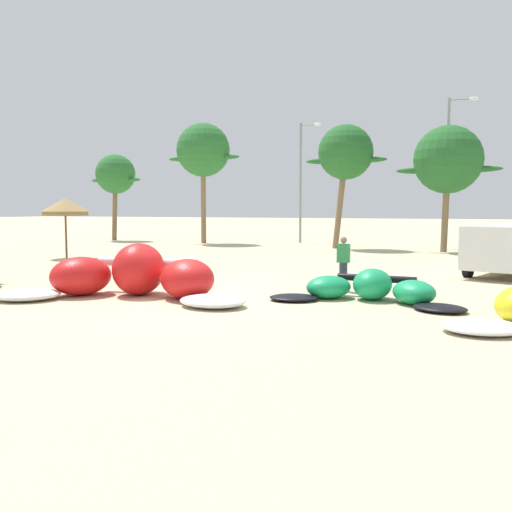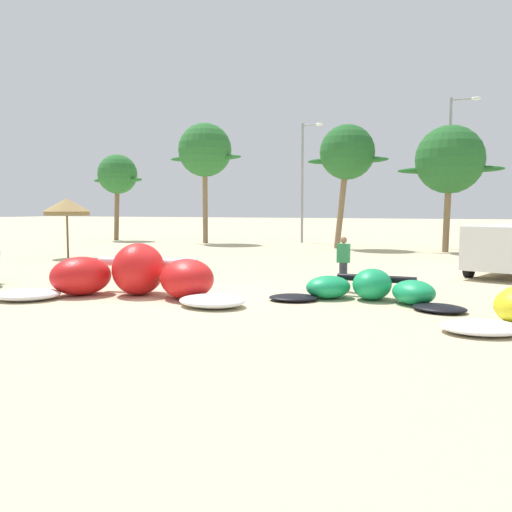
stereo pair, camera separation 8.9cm
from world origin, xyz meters
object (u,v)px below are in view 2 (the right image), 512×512
object	(u,v)px
palm_left	(205,151)
lamppost_west_center	(452,165)
kite_left	(133,277)
person_near_kites	(343,264)
kite_left_of_center	(370,289)
palm_center_left	(450,160)
lamppost_west	(304,176)
beach_umbrella_near_van	(67,207)
palm_leftmost	(117,175)
palm_left_of_gap	(347,153)

from	to	relation	value
palm_left	lamppost_west_center	xyz separation A→B (m)	(16.44, 0.84, -1.45)
kite_left	person_near_kites	bearing A→B (deg)	33.50
kite_left_of_center	lamppost_west_center	world-z (taller)	lamppost_west_center
kite_left	palm_center_left	bearing A→B (deg)	71.79
palm_center_left	lamppost_west	distance (m)	11.52
kite_left_of_center	lamppost_west	world-z (taller)	lamppost_west
person_near_kites	kite_left	bearing A→B (deg)	-146.50
lamppost_west	beach_umbrella_near_van	bearing A→B (deg)	-112.03
kite_left_of_center	palm_center_left	size ratio (longest dim) A/B	0.74
palm_left	palm_center_left	xyz separation A→B (m)	(16.52, -1.80, -1.37)
beach_umbrella_near_van	lamppost_west_center	world-z (taller)	lamppost_west_center
palm_left	lamppost_west_center	distance (m)	16.52
kite_left_of_center	lamppost_west_center	bearing A→B (deg)	88.82
palm_center_left	lamppost_west	bearing A→B (deg)	153.34
palm_leftmost	palm_center_left	world-z (taller)	palm_center_left
kite_left	person_near_kites	world-z (taller)	person_near_kites
person_near_kites	palm_center_left	size ratio (longest dim) A/B	0.23
kite_left	lamppost_west_center	size ratio (longest dim) A/B	0.78
beach_umbrella_near_van	lamppost_west	distance (m)	18.11
palm_center_left	palm_leftmost	bearing A→B (deg)	174.84
beach_umbrella_near_van	lamppost_west_center	bearing A→B (deg)	39.83
palm_leftmost	palm_left_of_gap	size ratio (longest dim) A/B	0.88
palm_left_of_gap	kite_left_of_center	bearing A→B (deg)	-73.93
beach_umbrella_near_van	person_near_kites	world-z (taller)	beach_umbrella_near_van
kite_left	kite_left_of_center	xyz separation A→B (m)	(6.17, 1.88, -0.24)
palm_center_left	lamppost_west	size ratio (longest dim) A/B	0.83
palm_leftmost	lamppost_west	world-z (taller)	lamppost_west
palm_left_of_gap	beach_umbrella_near_van	bearing A→B (deg)	-132.83
palm_center_left	lamppost_west_center	world-z (taller)	lamppost_west_center
person_near_kites	kite_left_of_center	bearing A→B (deg)	-53.36
beach_umbrella_near_van	lamppost_west	bearing A→B (deg)	67.97
kite_left	palm_center_left	distance (m)	21.89
beach_umbrella_near_van	palm_left	distance (m)	13.89
palm_left	palm_left_of_gap	distance (m)	10.67
kite_left	beach_umbrella_near_van	size ratio (longest dim) A/B	2.41
beach_umbrella_near_van	lamppost_west_center	xyz separation A→B (m)	(16.95, 14.13, 2.54)
kite_left_of_center	person_near_kites	xyz separation A→B (m)	(-1.10, 1.48, 0.50)
beach_umbrella_near_van	palm_leftmost	bearing A→B (deg)	118.34
palm_left	beach_umbrella_near_van	bearing A→B (deg)	-92.20
palm_center_left	beach_umbrella_near_van	bearing A→B (deg)	-145.97
person_near_kites	palm_left_of_gap	size ratio (longest dim) A/B	0.21
palm_left_of_gap	palm_center_left	xyz separation A→B (m)	(5.96, -0.45, -0.66)
kite_left	lamppost_west_center	bearing A→B (deg)	73.95
kite_left	palm_left	world-z (taller)	palm_left
lamppost_west_center	beach_umbrella_near_van	bearing A→B (deg)	-140.17
kite_left_of_center	lamppost_west_center	size ratio (longest dim) A/B	0.58
palm_center_left	lamppost_west_center	size ratio (longest dim) A/B	0.78
palm_leftmost	palm_left	distance (m)	8.05
palm_center_left	lamppost_west	world-z (taller)	lamppost_west
kite_left	lamppost_west	bearing A→B (deg)	98.03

